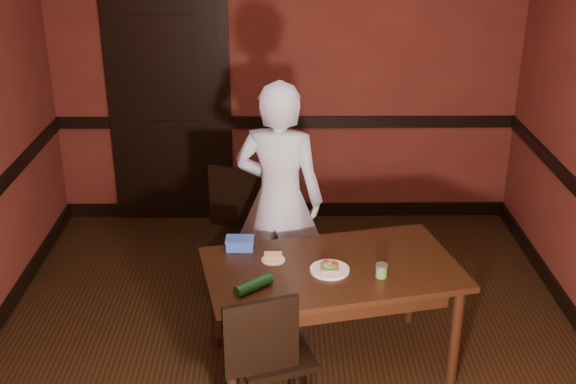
{
  "coord_description": "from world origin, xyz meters",
  "views": [
    {
      "loc": [
        -0.04,
        -3.78,
        2.84
      ],
      "look_at": [
        0.0,
        0.35,
        1.05
      ],
      "focal_mm": 45.0,
      "sensor_mm": 36.0,
      "label": 1
    }
  ],
  "objects_px": {
    "chair_far": "(246,239)",
    "person": "(279,200)",
    "cheese_saucer": "(273,258)",
    "dining_table": "(331,317)",
    "sandwich_plate": "(330,268)",
    "food_tub": "(240,243)",
    "sauce_jar": "(381,270)",
    "chair_near": "(273,352)"
  },
  "relations": [
    {
      "from": "chair_far",
      "to": "person",
      "type": "relative_size",
      "value": 0.56
    },
    {
      "from": "cheese_saucer",
      "to": "chair_far",
      "type": "bearing_deg",
      "value": 104.95
    },
    {
      "from": "dining_table",
      "to": "cheese_saucer",
      "type": "height_order",
      "value": "cheese_saucer"
    },
    {
      "from": "sandwich_plate",
      "to": "food_tub",
      "type": "bearing_deg",
      "value": 152.43
    },
    {
      "from": "person",
      "to": "sauce_jar",
      "type": "xyz_separation_m",
      "value": [
        0.59,
        -0.83,
        -0.08
      ]
    },
    {
      "from": "chair_near",
      "to": "sandwich_plate",
      "type": "distance_m",
      "value": 0.61
    },
    {
      "from": "dining_table",
      "to": "sauce_jar",
      "type": "height_order",
      "value": "sauce_jar"
    },
    {
      "from": "sauce_jar",
      "to": "cheese_saucer",
      "type": "distance_m",
      "value": 0.66
    },
    {
      "from": "chair_near",
      "to": "dining_table",
      "type": "bearing_deg",
      "value": -144.87
    },
    {
      "from": "person",
      "to": "food_tub",
      "type": "height_order",
      "value": "person"
    },
    {
      "from": "dining_table",
      "to": "chair_near",
      "type": "distance_m",
      "value": 0.6
    },
    {
      "from": "chair_near",
      "to": "person",
      "type": "relative_size",
      "value": 0.52
    },
    {
      "from": "chair_far",
      "to": "sauce_jar",
      "type": "xyz_separation_m",
      "value": [
        0.84,
        -0.96,
        0.28
      ]
    },
    {
      "from": "chair_far",
      "to": "chair_near",
      "type": "bearing_deg",
      "value": -61.72
    },
    {
      "from": "chair_near",
      "to": "cheese_saucer",
      "type": "distance_m",
      "value": 0.62
    },
    {
      "from": "chair_far",
      "to": "cheese_saucer",
      "type": "height_order",
      "value": "chair_far"
    },
    {
      "from": "chair_near",
      "to": "food_tub",
      "type": "xyz_separation_m",
      "value": [
        -0.21,
        0.71,
        0.31
      ]
    },
    {
      "from": "chair_near",
      "to": "food_tub",
      "type": "height_order",
      "value": "chair_near"
    },
    {
      "from": "chair_far",
      "to": "cheese_saucer",
      "type": "relative_size",
      "value": 6.48
    },
    {
      "from": "chair_far",
      "to": "sandwich_plate",
      "type": "height_order",
      "value": "chair_far"
    },
    {
      "from": "chair_near",
      "to": "person",
      "type": "bearing_deg",
      "value": -110.11
    },
    {
      "from": "chair_far",
      "to": "food_tub",
      "type": "relative_size",
      "value": 5.24
    },
    {
      "from": "cheese_saucer",
      "to": "food_tub",
      "type": "xyz_separation_m",
      "value": [
        -0.21,
        0.16,
        0.02
      ]
    },
    {
      "from": "chair_far",
      "to": "chair_near",
      "type": "height_order",
      "value": "chair_far"
    },
    {
      "from": "person",
      "to": "sandwich_plate",
      "type": "relative_size",
      "value": 7.12
    },
    {
      "from": "cheese_saucer",
      "to": "sandwich_plate",
      "type": "bearing_deg",
      "value": -20.94
    },
    {
      "from": "dining_table",
      "to": "chair_near",
      "type": "relative_size",
      "value": 1.73
    },
    {
      "from": "sauce_jar",
      "to": "cheese_saucer",
      "type": "bearing_deg",
      "value": 162.4
    },
    {
      "from": "chair_far",
      "to": "cheese_saucer",
      "type": "xyz_separation_m",
      "value": [
        0.2,
        -0.76,
        0.26
      ]
    },
    {
      "from": "dining_table",
      "to": "sauce_jar",
      "type": "xyz_separation_m",
      "value": [
        0.28,
        -0.13,
        0.4
      ]
    },
    {
      "from": "sandwich_plate",
      "to": "food_tub",
      "type": "height_order",
      "value": "food_tub"
    },
    {
      "from": "cheese_saucer",
      "to": "dining_table",
      "type": "bearing_deg",
      "value": -12.01
    },
    {
      "from": "chair_near",
      "to": "person",
      "type": "height_order",
      "value": "person"
    },
    {
      "from": "cheese_saucer",
      "to": "food_tub",
      "type": "bearing_deg",
      "value": 143.26
    },
    {
      "from": "food_tub",
      "to": "sauce_jar",
      "type": "bearing_deg",
      "value": -21.62
    },
    {
      "from": "person",
      "to": "sandwich_plate",
      "type": "xyz_separation_m",
      "value": [
        0.3,
        -0.76,
        -0.11
      ]
    },
    {
      "from": "person",
      "to": "chair_near",
      "type": "bearing_deg",
      "value": 102.27
    },
    {
      "from": "chair_near",
      "to": "sandwich_plate",
      "type": "height_order",
      "value": "chair_near"
    },
    {
      "from": "dining_table",
      "to": "cheese_saucer",
      "type": "xyz_separation_m",
      "value": [
        -0.35,
        0.08,
        0.37
      ]
    },
    {
      "from": "sauce_jar",
      "to": "food_tub",
      "type": "bearing_deg",
      "value": 157.03
    },
    {
      "from": "dining_table",
      "to": "chair_near",
      "type": "bearing_deg",
      "value": -139.04
    },
    {
      "from": "cheese_saucer",
      "to": "person",
      "type": "bearing_deg",
      "value": 86.52
    }
  ]
}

